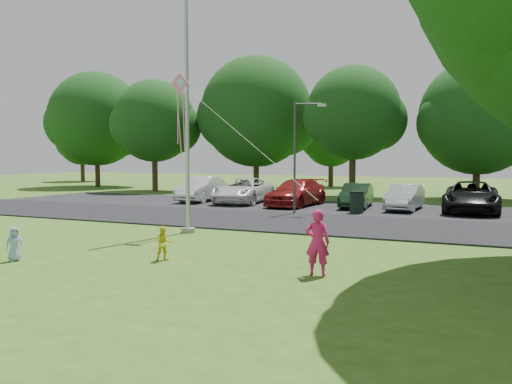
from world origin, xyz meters
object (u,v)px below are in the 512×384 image
at_px(flagpole, 187,115).
at_px(child_blue, 14,244).
at_px(trash_can, 357,203).
at_px(street_lamp, 299,147).
at_px(child_yellow, 164,243).
at_px(kite, 182,97).
at_px(woman, 317,242).

xyz_separation_m(flagpole, child_blue, (-1.57, -6.02, -3.72)).
bearing_deg(child_blue, trash_can, 2.05).
relative_size(street_lamp, child_blue, 5.96).
relative_size(child_yellow, kite, 0.15).
distance_m(flagpole, woman, 8.25).
xyz_separation_m(trash_can, kite, (-3.99, -8.86, 4.14)).
relative_size(child_yellow, child_blue, 1.02).
xyz_separation_m(flagpole, street_lamp, (1.83, 6.94, -0.99)).
height_order(street_lamp, child_yellow, street_lamp).
xyz_separation_m(street_lamp, trash_can, (2.50, 1.06, -2.63)).
bearing_deg(child_blue, woman, -53.36).
xyz_separation_m(street_lamp, kite, (-1.49, -7.80, 1.51)).
distance_m(street_lamp, trash_can, 3.78).
relative_size(woman, kite, 0.24).
distance_m(flagpole, kite, 1.06).
height_order(trash_can, woman, woman).
height_order(street_lamp, trash_can, street_lamp).
distance_m(flagpole, trash_can, 9.79).
relative_size(flagpole, street_lamp, 1.89).
distance_m(trash_can, kite, 10.56).
relative_size(street_lamp, trash_can, 4.89).
relative_size(trash_can, kite, 0.17).
bearing_deg(flagpole, trash_can, 61.58).
height_order(child_blue, kite, kite).
bearing_deg(woman, trash_can, -88.84).
bearing_deg(kite, child_yellow, -67.52).
bearing_deg(kite, flagpole, 109.77).
distance_m(woman, child_blue, 7.81).
xyz_separation_m(trash_can, child_blue, (-5.90, -14.02, -0.10)).
xyz_separation_m(child_yellow, kite, (-1.61, 3.58, 4.23)).
distance_m(street_lamp, woman, 12.36).
distance_m(street_lamp, child_yellow, 11.70).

